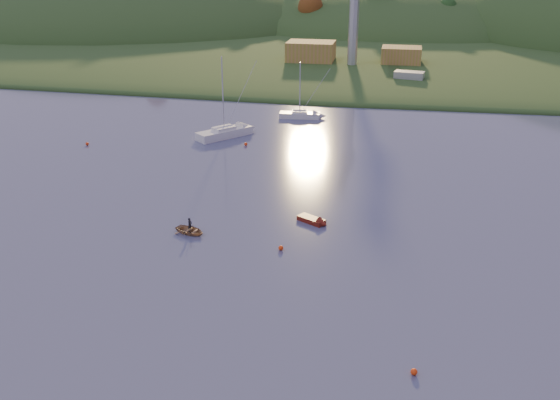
% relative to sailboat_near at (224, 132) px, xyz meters
% --- Properties ---
extents(far_shore, '(620.00, 220.00, 1.50)m').
position_rel_sailboat_near_xyz_m(far_shore, '(13.40, 162.90, -0.80)').
color(far_shore, '#23461C').
rests_on(far_shore, ground).
extents(shore_slope, '(640.00, 150.00, 7.00)m').
position_rel_sailboat_near_xyz_m(shore_slope, '(13.40, 97.90, -0.80)').
color(shore_slope, '#23461C').
rests_on(shore_slope, ground).
extents(hill_left, '(170.00, 140.00, 44.00)m').
position_rel_sailboat_near_xyz_m(hill_left, '(-76.60, 132.90, -0.80)').
color(hill_left, '#23461C').
rests_on(hill_left, ground).
extents(hill_center, '(140.00, 120.00, 36.00)m').
position_rel_sailboat_near_xyz_m(hill_center, '(23.40, 142.90, -0.80)').
color(hill_center, '#23461C').
rests_on(hill_center, ground).
extents(hillside_trees, '(280.00, 50.00, 32.00)m').
position_rel_sailboat_near_xyz_m(hillside_trees, '(13.40, 117.90, -0.80)').
color(hillside_trees, '#1D4318').
rests_on(hillside_trees, ground).
extents(wharf, '(42.00, 16.00, 2.40)m').
position_rel_sailboat_near_xyz_m(wharf, '(18.40, 54.90, 0.40)').
color(wharf, slate).
rests_on(wharf, ground).
extents(shed_west, '(11.00, 8.00, 4.80)m').
position_rel_sailboat_near_xyz_m(shed_west, '(5.40, 55.90, 4.00)').
color(shed_west, olive).
rests_on(shed_west, wharf).
extents(shed_east, '(9.00, 7.00, 4.00)m').
position_rel_sailboat_near_xyz_m(shed_east, '(26.40, 56.90, 3.60)').
color(shed_east, olive).
rests_on(shed_east, wharf).
extents(sailboat_near, '(7.98, 8.77, 12.69)m').
position_rel_sailboat_near_xyz_m(sailboat_near, '(0.00, 0.00, 0.00)').
color(sailboat_near, white).
rests_on(sailboat_near, ground).
extents(sailboat_far, '(7.21, 2.72, 9.78)m').
position_rel_sailboat_near_xyz_m(sailboat_far, '(9.79, 13.87, -0.14)').
color(sailboat_far, silver).
rests_on(sailboat_far, ground).
extents(canoe, '(4.01, 3.44, 0.70)m').
position_rel_sailboat_near_xyz_m(canoe, '(6.21, -34.95, -0.45)').
color(canoe, '#A07A58').
rests_on(canoe, ground).
extents(paddler, '(0.53, 0.64, 1.52)m').
position_rel_sailboat_near_xyz_m(paddler, '(6.21, -34.95, -0.05)').
color(paddler, black).
rests_on(paddler, ground).
extents(red_tender, '(3.87, 2.99, 1.27)m').
position_rel_sailboat_near_xyz_m(red_tender, '(19.00, -29.96, -0.54)').
color(red_tender, '#63180E').
rests_on(red_tender, ground).
extents(work_vessel, '(14.78, 7.28, 3.64)m').
position_rel_sailboat_near_xyz_m(work_vessel, '(28.40, 41.92, 0.49)').
color(work_vessel, slate).
rests_on(work_vessel, ground).
extents(buoy_0, '(0.50, 0.50, 0.50)m').
position_rel_sailboat_near_xyz_m(buoy_0, '(29.44, -54.23, -0.55)').
color(buoy_0, '#F53B0C').
rests_on(buoy_0, ground).
extents(buoy_1, '(0.50, 0.50, 0.50)m').
position_rel_sailboat_near_xyz_m(buoy_1, '(16.39, -36.94, -0.55)').
color(buoy_1, '#F53B0C').
rests_on(buoy_1, ground).
extents(buoy_2, '(0.50, 0.50, 0.50)m').
position_rel_sailboat_near_xyz_m(buoy_2, '(-19.29, -8.23, -0.55)').
color(buoy_2, '#F53B0C').
rests_on(buoy_2, ground).
extents(buoy_3, '(0.50, 0.50, 0.50)m').
position_rel_sailboat_near_xyz_m(buoy_3, '(4.45, -3.73, -0.55)').
color(buoy_3, '#F53B0C').
rests_on(buoy_3, ground).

